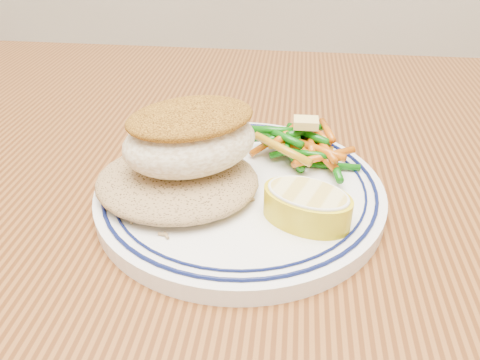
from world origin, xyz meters
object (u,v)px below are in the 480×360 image
(rice_pilaf, at_px, (177,177))
(lemon_wedge, at_px, (307,204))
(dining_table, at_px, (263,305))
(fish_fillet, at_px, (190,136))
(vegetable_pile, at_px, (302,144))
(plate, at_px, (240,190))

(rice_pilaf, height_order, lemon_wedge, same)
(dining_table, relative_size, fish_fillet, 11.25)
(dining_table, xyz_separation_m, rice_pilaf, (-0.07, 0.01, 0.12))
(dining_table, distance_m, rice_pilaf, 0.15)
(fish_fillet, relative_size, vegetable_pile, 1.27)
(rice_pilaf, bearing_deg, lemon_wedge, -14.77)
(rice_pilaf, bearing_deg, plate, 15.97)
(lemon_wedge, bearing_deg, rice_pilaf, 165.23)
(vegetable_pile, distance_m, lemon_wedge, 0.10)
(plate, bearing_deg, rice_pilaf, -164.03)
(fish_fillet, distance_m, vegetable_pile, 0.11)
(lemon_wedge, bearing_deg, fish_fillet, 158.81)
(rice_pilaf, bearing_deg, vegetable_pile, 33.65)
(dining_table, height_order, vegetable_pile, vegetable_pile)
(plate, xyz_separation_m, rice_pilaf, (-0.05, -0.01, 0.02))
(rice_pilaf, bearing_deg, fish_fillet, 37.48)
(vegetable_pile, relative_size, lemon_wedge, 1.29)
(rice_pilaf, relative_size, lemon_wedge, 1.66)
(dining_table, bearing_deg, rice_pilaf, 168.71)
(plate, bearing_deg, vegetable_pile, 46.14)
(plate, relative_size, fish_fillet, 1.82)
(dining_table, bearing_deg, fish_fillet, 159.57)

